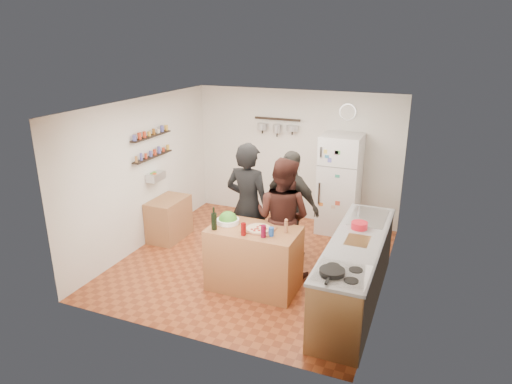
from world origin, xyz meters
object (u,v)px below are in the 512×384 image
at_px(wall_clock, 348,112).
at_px(person_center, 282,217).
at_px(salad_bowl, 228,221).
at_px(salt_canister, 271,232).
at_px(red_bowl, 359,225).
at_px(wine_bottle, 214,221).
at_px(skillet, 332,272).
at_px(counter_run, 355,272).
at_px(person_back, 291,206).
at_px(side_table, 169,219).
at_px(person_left, 248,206).
at_px(pepper_mill, 286,227).
at_px(prep_island, 254,259).
at_px(fridge, 339,184).

bearing_deg(wall_clock, person_center, -100.69).
relative_size(salad_bowl, wall_clock, 1.06).
xyz_separation_m(salt_canister, red_bowl, (1.05, 0.66, -0.00)).
xyz_separation_m(wine_bottle, person_center, (0.72, 0.78, -0.12)).
distance_m(person_center, skillet, 1.76).
distance_m(person_center, counter_run, 1.32).
distance_m(salad_bowl, red_bowl, 1.83).
height_order(person_back, skillet, person_back).
bearing_deg(side_table, person_left, -13.50).
bearing_deg(red_bowl, salad_bowl, -164.35).
distance_m(salad_bowl, counter_run, 1.88).
distance_m(pepper_mill, wall_clock, 2.99).
relative_size(skillet, side_table, 0.36).
height_order(prep_island, counter_run, prep_island).
relative_size(wine_bottle, pepper_mill, 1.49).
relative_size(prep_island, wine_bottle, 5.27).
height_order(salad_bowl, salt_canister, salt_canister).
bearing_deg(wall_clock, side_table, -146.12).
bearing_deg(person_center, prep_island, 77.35).
bearing_deg(skillet, prep_island, 147.05).
bearing_deg(red_bowl, fridge, 110.01).
height_order(wine_bottle, side_table, wine_bottle).
distance_m(skillet, side_table, 3.85).
distance_m(prep_island, side_table, 2.27).
distance_m(person_left, counter_run, 1.86).
distance_m(person_center, wall_clock, 2.60).
bearing_deg(side_table, salt_canister, -25.33).
xyz_separation_m(prep_island, side_table, (-2.04, 0.99, -0.09)).
bearing_deg(wall_clock, pepper_mill, -94.06).
height_order(skillet, wall_clock, wall_clock).
bearing_deg(salt_canister, salad_bowl, 166.72).
xyz_separation_m(person_left, person_center, (0.56, -0.02, -0.08)).
bearing_deg(wine_bottle, salt_canister, 7.13).
relative_size(salad_bowl, red_bowl, 1.42).
bearing_deg(person_center, counter_run, 170.69).
relative_size(wine_bottle, skillet, 0.83).
height_order(red_bowl, wall_clock, wall_clock).
xyz_separation_m(person_center, skillet, (1.07, -1.40, 0.04)).
xyz_separation_m(wine_bottle, person_back, (0.68, 1.31, -0.14)).
height_order(skillet, fridge, fridge).
height_order(wine_bottle, person_left, person_left).
bearing_deg(prep_island, pepper_mill, 6.34).
relative_size(salad_bowl, skillet, 1.11).
bearing_deg(person_left, wine_bottle, 83.74).
xyz_separation_m(salad_bowl, fridge, (1.07, 2.42, -0.04)).
bearing_deg(pepper_mill, person_left, 146.07).
bearing_deg(skillet, wine_bottle, 160.97).
relative_size(prep_island, person_left, 0.63).
bearing_deg(person_back, wine_bottle, 82.59).
bearing_deg(side_table, counter_run, -13.46).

